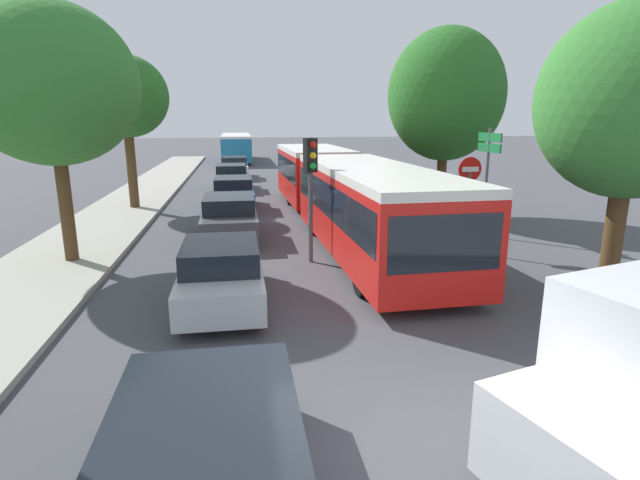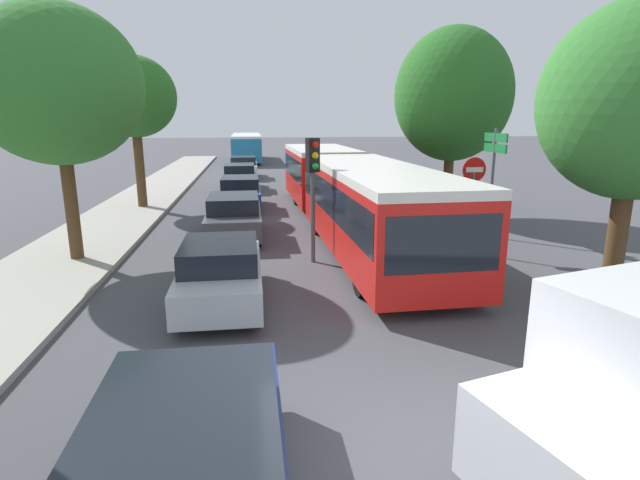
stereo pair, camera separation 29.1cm
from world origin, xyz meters
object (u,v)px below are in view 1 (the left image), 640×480
object	(u,v)px
queued_car_graphite	(230,217)
traffic_light	(311,172)
city_bus_rear	(236,146)
tree_right_near	(633,107)
queued_car_white	(235,167)
tree_left_far	(125,97)
tree_right_mid	(446,95)
queued_car_green	(232,177)
tree_left_mid	(48,89)
queued_car_silver	(222,273)
queued_car_blue	(234,193)
queued_car_navy	(209,469)
no_entry_sign	(469,190)
articulated_bus	(341,188)
direction_sign_post	(488,160)

from	to	relation	value
queued_car_graphite	traffic_light	distance (m)	4.32
city_bus_rear	tree_right_near	distance (m)	38.89
queued_car_white	tree_left_far	world-z (taller)	tree_left_far
tree_right_mid	traffic_light	bearing A→B (deg)	-136.00
queued_car_green	tree_left_mid	xyz separation A→B (m)	(-4.23, -14.08, 3.90)
traffic_light	tree_left_far	xyz separation A→B (m)	(-6.45, 9.20, 2.24)
queued_car_silver	queued_car_graphite	world-z (taller)	queued_car_graphite
queued_car_blue	tree_right_mid	world-z (taller)	tree_right_mid
queued_car_blue	tree_right_mid	distance (m)	9.70
queued_car_navy	queued_car_graphite	distance (m)	12.38
queued_car_blue	traffic_light	size ratio (longest dim) A/B	1.20
queued_car_white	tree_right_near	xyz separation A→B (m)	(8.25, -24.50, 3.40)
no_entry_sign	tree_right_mid	size ratio (longest dim) A/B	0.39
queued_car_graphite	no_entry_sign	world-z (taller)	no_entry_sign
tree_left_far	tree_right_near	distance (m)	18.15
city_bus_rear	queued_car_white	world-z (taller)	city_bus_rear
queued_car_white	tree_left_mid	world-z (taller)	tree_left_mid
queued_car_graphite	tree_right_mid	size ratio (longest dim) A/B	0.57
no_entry_sign	tree_left_mid	size ratio (longest dim) A/B	0.42
city_bus_rear	queued_car_silver	world-z (taller)	city_bus_rear
queued_car_green	no_entry_sign	world-z (taller)	no_entry_sign
queued_car_graphite	queued_car_white	world-z (taller)	queued_car_graphite
articulated_bus	queued_car_blue	world-z (taller)	articulated_bus
tree_left_mid	tree_left_far	distance (m)	8.40
queued_car_blue	no_entry_sign	world-z (taller)	no_entry_sign
direction_sign_post	tree_right_mid	world-z (taller)	tree_right_mid
city_bus_rear	no_entry_sign	size ratio (longest dim) A/B	4.01
tree_left_mid	tree_right_mid	xyz separation A→B (m)	(12.78, 5.18, 0.15)
queued_car_white	tree_right_mid	world-z (taller)	tree_right_mid
traffic_light	queued_car_green	bearing A→B (deg)	170.26
city_bus_rear	queued_car_blue	world-z (taller)	city_bus_rear
tree_left_mid	tree_left_far	world-z (taller)	tree_left_mid
queued_car_silver	tree_left_far	world-z (taller)	tree_left_far
direction_sign_post	tree_right_mid	bearing A→B (deg)	-92.74
queued_car_graphite	queued_car_green	distance (m)	11.65
queued_car_silver	tree_left_mid	world-z (taller)	tree_left_mid
tree_left_mid	queued_car_white	bearing A→B (deg)	77.56
queued_car_navy	city_bus_rear	bearing A→B (deg)	-0.48
direction_sign_post	tree_left_far	xyz separation A→B (m)	(-12.66, 6.97, 2.19)
queued_car_green	traffic_light	bearing A→B (deg)	-171.37
queued_car_navy	traffic_light	xyz separation A→B (m)	(2.25, 9.15, 1.75)
articulated_bus	tree_right_near	world-z (taller)	tree_right_near
tree_right_mid	queued_car_graphite	bearing A→B (deg)	-161.99
queued_car_green	tree_right_mid	xyz separation A→B (m)	(8.55, -8.90, 4.05)
queued_car_silver	no_entry_sign	distance (m)	7.86
queued_car_navy	no_entry_sign	xyz separation A→B (m)	(6.95, 9.51, 1.13)
articulated_bus	direction_sign_post	xyz separation A→B (m)	(4.54, -1.87, 1.06)
queued_car_graphite	traffic_light	xyz separation A→B (m)	(2.27, -3.23, 1.77)
queued_car_silver	city_bus_rear	bearing A→B (deg)	-0.63
queued_car_navy	queued_car_green	bearing A→B (deg)	-0.12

